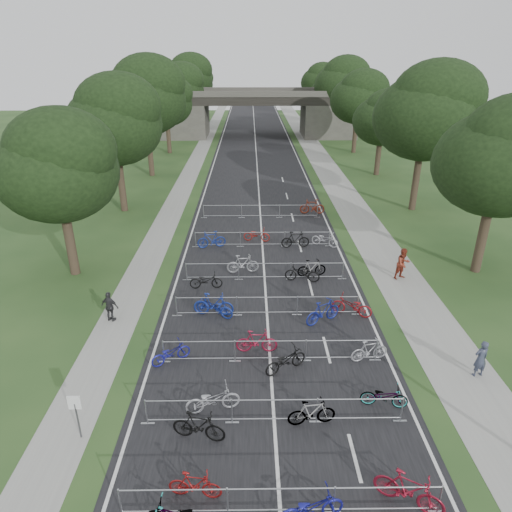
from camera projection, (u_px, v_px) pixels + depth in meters
The scene contains 54 objects.
road at pixel (256, 156), 58.91m from camera, with size 11.00×140.00×0.01m, color black.
sidewalk_right at pixel (318, 156), 59.01m from camera, with size 3.00×140.00×0.01m, color gray.
sidewalk_left at pixel (198, 156), 58.82m from camera, with size 2.00×140.00×0.01m, color gray.
lane_markings at pixel (256, 156), 58.91m from camera, with size 0.12×140.00×0.00m, color silver.
overpass_bridge at pixel (255, 113), 71.14m from camera, with size 31.00×8.00×7.05m.
park_sign at pixel (76, 409), 15.46m from camera, with size 0.45×0.06×1.83m.
tree_left_0 at pixel (58, 168), 25.04m from camera, with size 6.72×6.72×10.25m.
tree_right_0 at pixel (502, 159), 25.16m from camera, with size 7.17×7.17×10.93m.
tree_left_1 at pixel (115, 122), 35.65m from camera, with size 7.56×7.56×11.53m.
tree_right_1 at pixel (427, 113), 35.70m from camera, with size 8.18×8.18×12.47m.
tree_left_2 at pixel (146, 97), 46.26m from camera, with size 8.40×8.40×12.81m.
tree_right_2 at pixel (383, 119), 47.45m from camera, with size 6.16×6.16×9.39m.
tree_left_3 at pixel (167, 102), 57.87m from camera, with size 6.72×6.72×10.25m.
tree_right_3 at pixel (359, 98), 57.99m from camera, with size 7.17×7.17×10.93m.
tree_left_4 at pixel (179, 88), 68.47m from camera, with size 7.56×7.56×11.53m.
tree_right_4 at pixel (342, 84), 68.53m from camera, with size 8.18×8.18×12.47m.
tree_left_5 at pixel (189, 78), 79.08m from camera, with size 8.40×8.40×12.81m.
tree_right_5 at pixel (329, 91), 80.27m from camera, with size 6.16×6.16×9.39m.
tree_left_6 at pixel (197, 83), 90.69m from camera, with size 6.72×6.72×10.25m.
tree_right_6 at pixel (319, 81), 90.81m from camera, with size 7.17×7.17×10.93m.
barrier_row_0 at pixel (281, 501), 13.10m from camera, with size 9.70×0.08×1.10m.
barrier_row_1 at pixel (274, 411), 16.38m from camera, with size 9.70×0.08×1.10m.
barrier_row_2 at pixel (270, 351), 19.67m from camera, with size 9.70×0.08×1.10m.
barrier_row_3 at pixel (267, 306), 23.13m from camera, with size 9.70×0.08×1.10m.
barrier_row_4 at pixel (265, 271), 26.78m from camera, with size 9.70×0.08×1.10m.
barrier_row_5 at pixel (262, 239), 31.34m from camera, with size 9.70×0.08×1.10m.
barrier_row_6 at pixel (261, 211), 36.81m from camera, with size 9.70×0.08×1.10m.
bike_1 at pixel (195, 485), 13.64m from camera, with size 0.47×1.65×0.99m, color maroon.
bike_2 at pixel (311, 508), 12.95m from camera, with size 0.68×1.96×1.03m, color navy.
bike_3 at pixel (409, 491), 13.32m from camera, with size 0.59×2.10×1.26m, color maroon.
bike_4 at pixel (199, 426), 15.67m from camera, with size 0.54×1.91×1.15m, color black.
bike_5 at pixel (213, 399), 16.93m from camera, with size 0.72×2.05×1.08m, color #A8A8B0.
bike_6 at pixel (312, 413), 16.32m from camera, with size 0.50×1.76×1.06m, color #A3A5AB.
bike_7 at pixel (384, 396), 17.19m from camera, with size 0.62×1.77×0.93m, color #A3A5AB.
bike_8 at pixel (171, 353), 19.64m from camera, with size 0.62×1.79×0.94m, color #1B1B94.
bike_9 at pixel (257, 342), 20.27m from camera, with size 0.52×1.86×1.12m, color maroon.
bike_10 at pixel (286, 360), 19.09m from camera, with size 0.70×2.00×1.05m, color black.
bike_11 at pixel (369, 351), 19.74m from camera, with size 0.48×1.70×1.02m, color #A5A5AC.
bike_12 at pixel (213, 304), 23.11m from camera, with size 0.59×2.07×1.25m, color navy.
bike_13 at pixel (214, 307), 23.02m from camera, with size 0.71×2.04×1.07m, color navy.
bike_14 at pixel (323, 312), 22.47m from camera, with size 0.58×2.05×1.23m, color navy.
bike_15 at pixel (352, 306), 23.12m from camera, with size 0.72×2.05×1.08m, color maroon.
bike_16 at pixel (206, 281), 25.80m from camera, with size 0.65×1.86×0.97m, color black.
bike_17 at pixel (243, 264), 27.59m from camera, with size 0.55×1.95×1.17m, color #939499.
bike_18 at pixel (302, 273), 26.55m from camera, with size 0.71×2.03×1.07m, color black.
bike_19 at pixel (312, 268), 27.22m from camera, with size 0.49×1.75×1.05m, color #A3A5AB.
bike_20 at pixel (211, 240), 31.15m from camera, with size 0.55×1.96×1.18m, color navy.
bike_21 at pixel (257, 235), 32.24m from camera, with size 0.66×1.88×0.99m, color #A01E17.
bike_22 at pixel (295, 240), 31.15m from camera, with size 0.55×1.94×1.17m, color black.
bike_23 at pixel (325, 239), 31.42m from camera, with size 0.66×1.90×1.00m, color #B5B5BD.
bike_27 at pixel (312, 207), 37.67m from camera, with size 0.58×2.04×1.23m, color maroon.
pedestrian_a at pixel (481, 359), 18.68m from camera, with size 0.61×0.40×1.68m, color #33384C.
pedestrian_b at pixel (403, 264), 26.75m from camera, with size 0.93×0.72×1.90m, color maroon.
pedestrian_c at pixel (110, 307), 22.55m from camera, with size 0.94×0.39×1.60m, color #2B2A2D.
Camera 1 is at (-0.83, -9.04, 12.36)m, focal length 32.00 mm.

